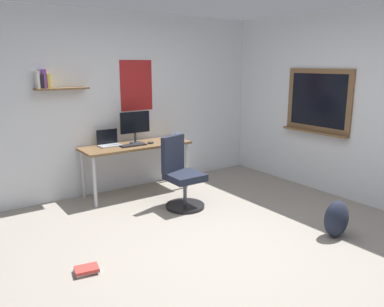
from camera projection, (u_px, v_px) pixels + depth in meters
The scene contains 12 objects.
ground_plane at pixel (221, 248), 3.99m from camera, with size 5.20×5.20×0.00m, color gray.
wall_back at pixel (117, 103), 5.64m from camera, with size 5.00×0.30×2.60m.
wall_right at pixel (365, 108), 5.07m from camera, with size 0.22×5.00×2.60m.
desk at pixel (136, 149), 5.56m from camera, with size 1.59×0.57×0.73m.
office_chair at pixel (181, 177), 5.05m from camera, with size 0.52×0.55×0.95m.
laptop at pixel (109, 142), 5.44m from camera, with size 0.31×0.21×0.23m.
monitor_primary at pixel (135, 125), 5.57m from camera, with size 0.46×0.17×0.46m.
keyboard at pixel (133, 145), 5.44m from camera, with size 0.37×0.13×0.02m, color black.
computer_mouse at pixel (151, 142), 5.59m from camera, with size 0.10×0.06×0.03m, color #262628.
coffee_mug at pixel (177, 136), 5.90m from camera, with size 0.08×0.08×0.09m, color #334CA5.
backpack at pixel (336, 219), 4.20m from camera, with size 0.32×0.22×0.41m, color #1E2333.
book_stack_on_floor at pixel (87, 270), 3.51m from camera, with size 0.23×0.20×0.06m.
Camera 1 is at (-2.34, -2.82, 1.87)m, focal length 35.82 mm.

